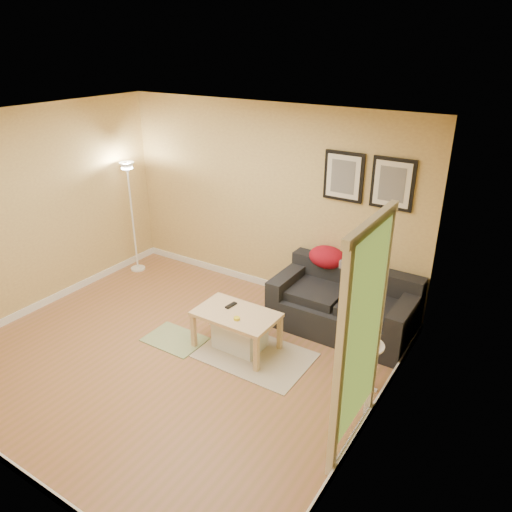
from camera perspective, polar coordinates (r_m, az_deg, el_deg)
name	(u,v)px	position (r m, az deg, el deg)	size (l,w,h in m)	color
floor	(176,354)	(5.79, -9.33, -11.25)	(4.50, 4.50, 0.00)	#A16645
ceiling	(157,123)	(4.80, -11.47, 15.01)	(4.50, 4.50, 0.00)	white
wall_back	(268,201)	(6.65, 1.36, 6.44)	(4.50, 4.50, 0.00)	#D9BC6F
wall_left	(34,212)	(6.81, -24.50, 4.66)	(4.00, 4.00, 0.00)	#D9BC6F
wall_right	(376,310)	(4.11, 13.79, -6.16)	(4.00, 4.00, 0.00)	#D9BC6F
baseboard_back	(266,283)	(7.13, 1.22, -3.20)	(4.50, 0.02, 0.10)	white
baseboard_front	(16,469)	(4.86, -26.18, -21.39)	(4.50, 0.02, 0.10)	white
baseboard_left	(51,299)	(7.28, -22.78, -4.65)	(0.02, 4.00, 0.10)	white
baseboard_right	(361,428)	(4.85, 12.15, -18.99)	(0.02, 4.00, 0.10)	white
sofa	(343,302)	(6.07, 10.15, -5.34)	(1.70, 0.90, 0.75)	black
red_throw	(327,257)	(6.28, 8.29, -0.13)	(0.48, 0.36, 0.28)	maroon
plaid_throw	(359,266)	(6.09, 11.97, -1.11)	(0.42, 0.26, 0.10)	tan
framed_print_left	(344,176)	(6.03, 10.19, 9.12)	(0.50, 0.04, 0.60)	black
framed_print_right	(393,184)	(5.83, 15.65, 8.11)	(0.50, 0.04, 0.60)	black
area_rug	(255,355)	(5.69, -0.12, -11.51)	(1.25, 0.85, 0.01)	#C2B09A
green_runner	(175,339)	(6.04, -9.45, -9.57)	(0.70, 0.50, 0.01)	#668C4C
coffee_table	(236,330)	(5.70, -2.29, -8.67)	(0.94, 0.57, 0.47)	#E9BF8E
remote_control	(231,305)	(5.71, -2.94, -5.77)	(0.05, 0.16, 0.02)	black
tape_roll	(237,319)	(5.45, -2.27, -7.31)	(0.07, 0.07, 0.03)	yellow
storage_bin	(240,334)	(5.75, -1.90, -9.13)	(0.56, 0.41, 0.35)	white
side_table	(365,366)	(5.23, 12.61, -12.40)	(0.34, 0.34, 0.52)	white
book_stack	(366,341)	(5.06, 12.77, -9.66)	(0.18, 0.24, 0.07)	#335299
floor_lamp	(133,221)	(7.58, -14.18, 3.99)	(0.22, 0.22, 1.70)	white
doorway	(360,345)	(4.14, 12.04, -10.18)	(0.12, 1.01, 2.13)	white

